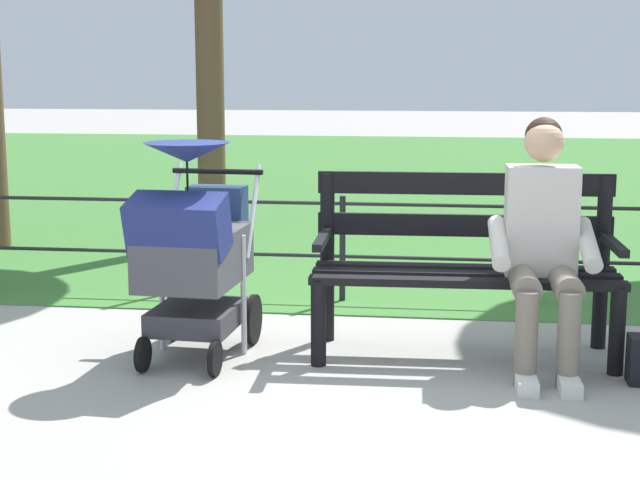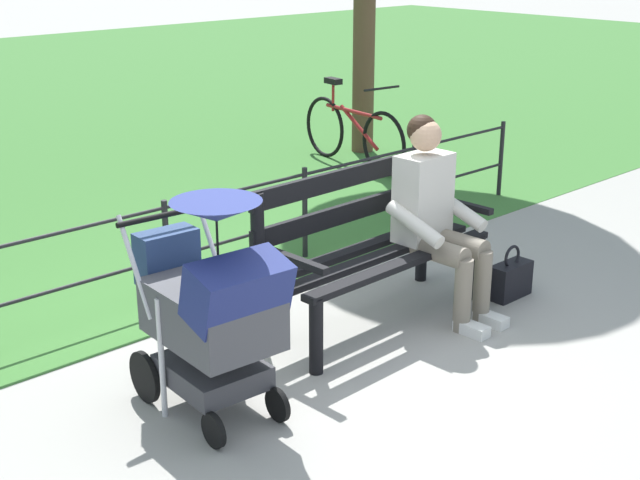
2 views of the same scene
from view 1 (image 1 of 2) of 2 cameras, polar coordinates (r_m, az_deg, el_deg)
The scene contains 6 objects.
ground_plane at distance 5.30m, azimuth -0.08°, elevation -6.63°, with size 60.00×60.00×0.00m, color #9E9B93.
grass_lawn at distance 13.93m, azimuth 4.63°, elevation 3.78°, with size 40.00×16.00×0.01m, color #3D7533.
park_bench at distance 5.24m, azimuth 8.45°, elevation -0.99°, with size 1.61×0.64×0.96m.
person_on_bench at distance 5.02m, azimuth 12.93°, elevation 0.13°, with size 0.54×0.74×1.28m.
stroller at distance 5.10m, azimuth -7.41°, elevation -0.49°, with size 0.55×0.92×1.15m.
park_fence at distance 6.34m, azimuth 3.76°, elevation 0.04°, with size 7.34×0.04×0.70m.
Camera 1 is at (-0.66, 5.03, 1.52)m, focal length 54.63 mm.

